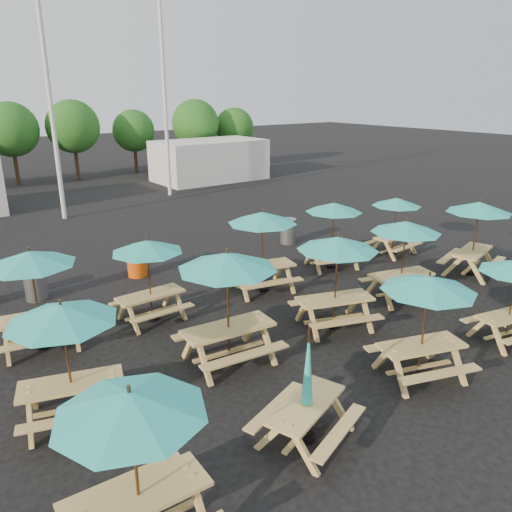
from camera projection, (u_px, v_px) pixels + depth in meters
ground at (288, 307)px, 13.85m from camera, size 120.00×120.00×0.00m
picnic_unit_0 at (131, 414)px, 6.05m from camera, size 2.01×2.01×2.34m
picnic_unit_1 at (63, 321)px, 8.53m from camera, size 2.38×2.38×2.31m
picnic_unit_2 at (31, 265)px, 11.07m from camera, size 2.30×2.30×2.39m
picnic_unit_3 at (307, 395)px, 8.35m from camera, size 2.09×1.96×2.16m
picnic_unit_4 at (227, 269)px, 10.40m from camera, size 2.30×2.30×2.57m
picnic_unit_5 at (147, 252)px, 12.51m from camera, size 1.88×1.88×2.20m
picnic_unit_6 at (428, 290)px, 9.89m from camera, size 2.38×2.38×2.29m
picnic_unit_7 at (338, 250)px, 12.06m from camera, size 2.52×2.52×2.41m
picnic_unit_8 at (262, 223)px, 14.36m from camera, size 2.40×2.40×2.44m
picnic_unit_10 at (406, 232)px, 13.78m from camera, size 2.34×2.34×2.33m
picnic_unit_11 at (334, 212)px, 16.38m from camera, size 2.35×2.35×2.26m
picnic_unit_13 at (478, 212)px, 15.71m from camera, size 2.46×2.46×2.42m
picnic_unit_14 at (396, 206)px, 17.79m from camera, size 1.88×1.88×2.11m
waste_bin_1 at (35, 283)px, 14.24m from camera, size 0.61×0.61×0.98m
waste_bin_2 at (137, 262)px, 16.04m from camera, size 0.61×0.61×0.98m
waste_bin_3 at (288, 231)px, 19.50m from camera, size 0.61×0.61×0.98m
mast_0 at (48, 83)px, 21.53m from camera, size 0.20×0.20×12.00m
mast_1 at (164, 85)px, 26.71m from camera, size 0.20×0.20×12.00m
event_tent_1 at (210, 160)px, 33.02m from camera, size 7.00×4.00×2.60m
tree_3 at (11, 130)px, 30.69m from camera, size 3.36×3.36×5.09m
tree_4 at (73, 127)px, 32.37m from camera, size 3.41×3.41×5.17m
tree_5 at (134, 131)px, 35.27m from camera, size 2.94×2.94×4.45m
tree_6 at (195, 123)px, 36.01m from camera, size 3.38×3.38×5.13m
tree_7 at (234, 128)px, 38.07m from camera, size 2.95×2.95×4.48m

